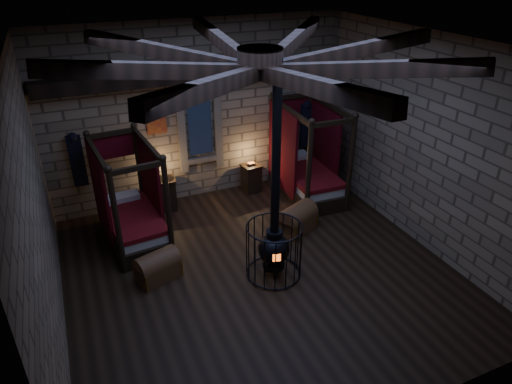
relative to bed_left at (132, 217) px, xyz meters
name	(u,v)px	position (x,y,z in m)	size (l,w,h in m)	color
room	(258,75)	(1.97, -2.03, 3.22)	(7.02, 7.02, 4.29)	black
bed_left	(132,217)	(0.00, 0.00, 0.00)	(1.25, 2.12, 2.13)	black
bed_right	(306,173)	(4.33, 0.34, 0.04)	(1.27, 2.25, 2.30)	black
trunk_left	(158,267)	(0.17, -1.53, -0.27)	(0.89, 0.71, 0.57)	brown
trunk_right	(297,219)	(3.32, -1.10, -0.25)	(1.00, 0.84, 0.63)	brown
nightstand_left	(166,193)	(0.95, 0.98, -0.12)	(0.55, 0.53, 0.96)	black
nightstand_right	(251,178)	(3.14, 1.00, -0.16)	(0.50, 0.48, 0.79)	black
stove	(274,246)	(2.19, -2.29, 0.11)	(1.04, 1.04, 4.05)	black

